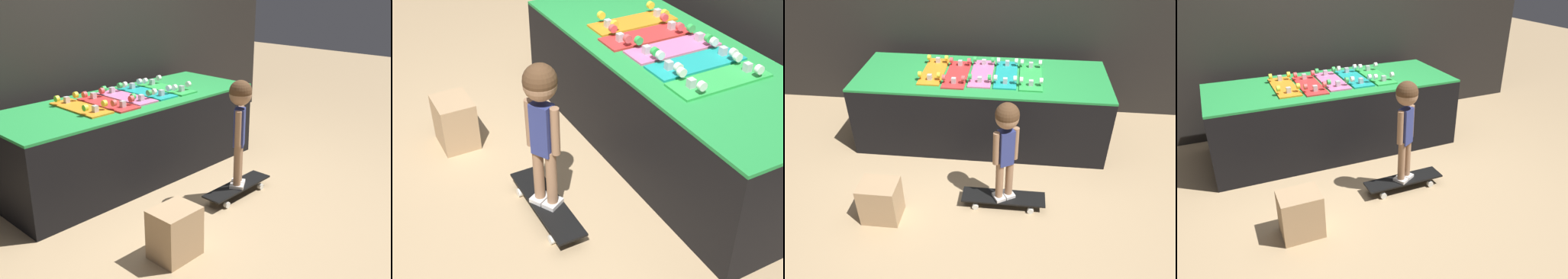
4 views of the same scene
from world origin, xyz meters
TOP-DOWN VIEW (x-y plane):
  - ground_plane at (0.00, 0.00)m, footprint 16.00×16.00m
  - display_rack at (0.00, 0.57)m, footprint 2.41×0.90m
  - skateboard_orange_on_rack at (-0.47, 0.58)m, footprint 0.21×0.61m
  - skateboard_red_on_rack at (-0.23, 0.54)m, footprint 0.21×0.61m
  - skateboard_pink_on_rack at (0.00, 0.58)m, footprint 0.21×0.61m
  - skateboard_teal_on_rack at (0.23, 0.58)m, footprint 0.21×0.61m
  - skateboard_green_on_rack at (0.47, 0.56)m, footprint 0.21×0.61m
  - skateboard_on_floor at (0.29, -0.45)m, footprint 0.69×0.18m
  - child at (0.29, -0.45)m, footprint 0.20×0.18m
  - storage_box at (-0.67, -0.69)m, footprint 0.30×0.24m

SIDE VIEW (x-z plane):
  - ground_plane at x=0.00m, z-range 0.00..0.00m
  - skateboard_on_floor at x=0.29m, z-range 0.03..0.12m
  - storage_box at x=-0.67m, z-range 0.00..0.34m
  - display_rack at x=0.00m, z-range 0.00..0.70m
  - child at x=0.29m, z-range 0.27..1.15m
  - skateboard_orange_on_rack at x=-0.47m, z-range 0.68..0.77m
  - skateboard_red_on_rack at x=-0.23m, z-range 0.68..0.77m
  - skateboard_pink_on_rack at x=0.00m, z-range 0.68..0.77m
  - skateboard_teal_on_rack at x=0.23m, z-range 0.68..0.77m
  - skateboard_green_on_rack at x=0.47m, z-range 0.68..0.77m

